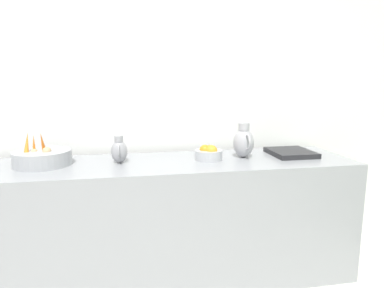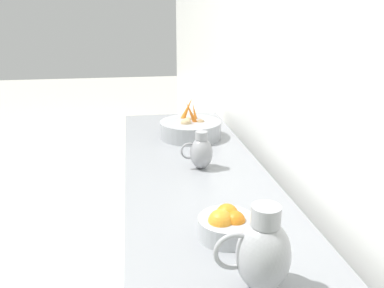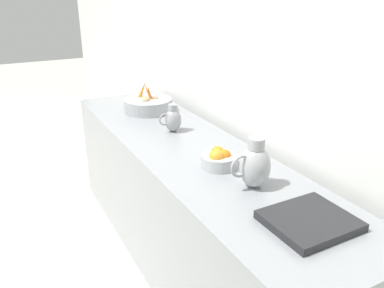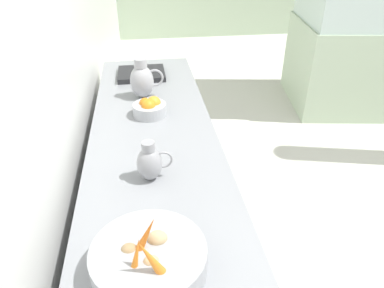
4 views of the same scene
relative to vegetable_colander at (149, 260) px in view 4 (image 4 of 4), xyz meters
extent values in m
cube|color=gray|center=(0.06, 0.78, -0.48)|extent=(0.67, 2.70, 0.86)
cylinder|color=#9EA0A5|center=(0.00, 0.00, 0.00)|extent=(0.37, 0.37, 0.10)
torus|color=#9EA0A5|center=(0.00, 0.00, -0.05)|extent=(0.22, 0.22, 0.01)
cone|color=orange|center=(-0.03, -0.05, 0.09)|extent=(0.06, 0.04, 0.13)
cone|color=orange|center=(0.01, -0.08, 0.09)|extent=(0.10, 0.04, 0.16)
cone|color=orange|center=(0.00, 0.01, 0.09)|extent=(0.09, 0.04, 0.16)
ellipsoid|color=#9E7F56|center=(-0.06, 0.01, 0.04)|extent=(0.05, 0.04, 0.04)
ellipsoid|color=tan|center=(0.01, -0.04, 0.04)|extent=(0.05, 0.04, 0.04)
ellipsoid|color=tan|center=(0.03, 0.04, 0.05)|extent=(0.06, 0.05, 0.05)
cylinder|color=#ADAFB5|center=(0.05, 1.12, -0.02)|extent=(0.20, 0.20, 0.07)
sphere|color=orange|center=(0.07, 1.13, 0.02)|extent=(0.08, 0.08, 0.08)
sphere|color=orange|center=(0.04, 1.09, 0.02)|extent=(0.08, 0.08, 0.08)
sphere|color=orange|center=(0.02, 1.14, 0.01)|extent=(0.07, 0.07, 0.07)
ellipsoid|color=#A3A3A8|center=(0.01, 1.39, 0.05)|extent=(0.15, 0.15, 0.21)
cylinder|color=#A3A3A8|center=(0.01, 1.39, 0.17)|extent=(0.08, 0.08, 0.06)
torus|color=#A3A3A8|center=(0.10, 1.39, 0.07)|extent=(0.11, 0.01, 0.11)
ellipsoid|color=#939399|center=(0.02, 0.50, 0.03)|extent=(0.11, 0.11, 0.15)
cylinder|color=#939399|center=(0.02, 0.50, 0.11)|extent=(0.06, 0.06, 0.04)
torus|color=#939399|center=(0.08, 0.50, 0.04)|extent=(0.08, 0.01, 0.08)
cube|color=#232326|center=(0.01, 1.77, -0.03)|extent=(0.34, 0.30, 0.04)
cube|color=#ADC1A3|center=(2.42, 2.85, -0.45)|extent=(1.49, 1.32, 0.93)
camera|label=1|loc=(2.33, 0.57, 0.49)|focal=31.66mm
camera|label=2|loc=(0.35, 2.26, 0.68)|focal=36.78mm
camera|label=3|loc=(1.08, 2.75, 0.86)|focal=36.85mm
camera|label=4|loc=(0.02, -0.78, 0.91)|focal=33.51mm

